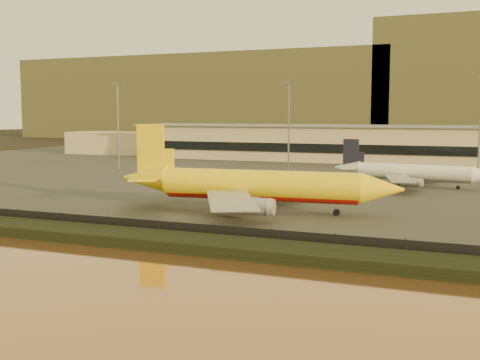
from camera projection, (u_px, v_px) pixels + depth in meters
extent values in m
plane|color=black|center=(190.00, 221.00, 92.86)|extent=(900.00, 900.00, 0.00)
cube|color=black|center=(129.00, 238.00, 77.18)|extent=(320.00, 7.00, 1.40)
cube|color=#2D2D2D|center=(336.00, 169.00, 180.08)|extent=(320.00, 220.00, 0.20)
cube|color=black|center=(146.00, 228.00, 80.79)|extent=(300.00, 0.05, 2.20)
cube|color=tan|center=(357.00, 144.00, 206.96)|extent=(160.00, 22.00, 12.00)
cube|color=black|center=(349.00, 149.00, 196.78)|extent=(160.00, 0.60, 3.00)
cube|color=gray|center=(357.00, 126.00, 206.27)|extent=(164.00, 24.00, 0.60)
cube|color=tan|center=(128.00, 143.00, 246.99)|extent=(50.00, 18.00, 9.00)
cylinder|color=slate|center=(118.00, 127.00, 178.61)|extent=(0.50, 0.50, 25.00)
cube|color=slate|center=(117.00, 84.00, 177.23)|extent=(2.20, 2.20, 0.40)
cylinder|color=slate|center=(289.00, 128.00, 168.75)|extent=(0.50, 0.50, 25.00)
cube|color=slate|center=(289.00, 82.00, 167.36)|extent=(2.20, 2.20, 0.40)
cylinder|color=slate|center=(480.00, 130.00, 147.86)|extent=(0.50, 0.50, 25.00)
cube|color=brown|center=(231.00, 100.00, 455.38)|extent=(260.00, 160.00, 55.00)
cylinder|color=yellow|center=(260.00, 184.00, 100.40)|extent=(33.88, 7.85, 4.85)
cylinder|color=#A21109|center=(260.00, 190.00, 100.49)|extent=(32.85, 6.71, 3.78)
cone|color=yellow|center=(383.00, 189.00, 94.44)|extent=(6.94, 5.42, 4.85)
cone|color=yellow|center=(146.00, 178.00, 106.58)|extent=(8.80, 5.59, 4.85)
cube|color=yellow|center=(151.00, 148.00, 105.73)|extent=(5.14, 0.85, 8.49)
cube|color=yellow|center=(167.00, 174.00, 110.59)|extent=(5.57, 5.53, 0.29)
cube|color=yellow|center=(143.00, 179.00, 101.39)|extent=(6.10, 6.07, 0.29)
cube|color=gray|center=(274.00, 181.00, 113.02)|extent=(12.33, 21.98, 0.29)
cylinder|color=gray|center=(282.00, 191.00, 109.49)|extent=(5.81, 3.16, 2.67)
cube|color=gray|center=(231.00, 200.00, 88.51)|extent=(15.39, 21.65, 0.29)
cylinder|color=gray|center=(252.00, 206.00, 90.95)|extent=(5.81, 3.16, 2.67)
cylinder|color=black|center=(337.00, 212.00, 97.03)|extent=(1.14, 0.94, 1.07)
cylinder|color=slate|center=(337.00, 209.00, 96.97)|extent=(0.19, 0.19, 2.18)
cylinder|color=black|center=(236.00, 210.00, 99.81)|extent=(1.14, 0.94, 1.07)
cylinder|color=slate|center=(236.00, 206.00, 99.75)|extent=(0.19, 0.19, 2.18)
cylinder|color=black|center=(244.00, 206.00, 103.95)|extent=(1.14, 0.94, 1.07)
cylinder|color=slate|center=(244.00, 203.00, 103.89)|extent=(0.19, 0.19, 2.18)
cylinder|color=white|center=(414.00, 172.00, 135.59)|extent=(25.38, 6.76, 3.49)
cylinder|color=gray|center=(414.00, 175.00, 135.66)|extent=(24.59, 5.91, 2.72)
cone|color=white|center=(348.00, 168.00, 143.39)|extent=(6.69, 4.29, 3.49)
cube|color=black|center=(351.00, 152.00, 142.63)|extent=(3.84, 0.78, 6.11)
cube|color=white|center=(358.00, 166.00, 145.67)|extent=(4.58, 4.50, 0.21)
cube|color=white|center=(348.00, 168.00, 139.67)|extent=(4.04, 3.90, 0.21)
cube|color=gray|center=(421.00, 171.00, 144.27)|extent=(12.00, 16.08, 0.21)
cylinder|color=gray|center=(426.00, 176.00, 141.47)|extent=(4.41, 2.45, 1.92)
cube|color=gray|center=(399.00, 178.00, 127.75)|extent=(8.65, 16.43, 0.21)
cylinder|color=gray|center=(410.00, 182.00, 129.01)|extent=(4.41, 2.45, 1.92)
cylinder|color=black|center=(458.00, 187.00, 131.13)|extent=(0.84, 0.71, 0.77)
cylinder|color=slate|center=(458.00, 186.00, 131.08)|extent=(0.18, 0.18, 1.57)
cylinder|color=black|center=(400.00, 185.00, 135.86)|extent=(0.84, 0.71, 0.77)
cylinder|color=slate|center=(400.00, 183.00, 135.82)|extent=(0.18, 0.18, 1.57)
cylinder|color=black|center=(404.00, 184.00, 138.57)|extent=(0.84, 0.71, 0.77)
cylinder|color=slate|center=(404.00, 182.00, 138.52)|extent=(0.18, 0.18, 1.57)
cube|color=yellow|center=(318.00, 196.00, 114.01)|extent=(3.95, 2.28, 1.67)
cube|color=white|center=(176.00, 183.00, 136.13)|extent=(4.18, 2.42, 1.77)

